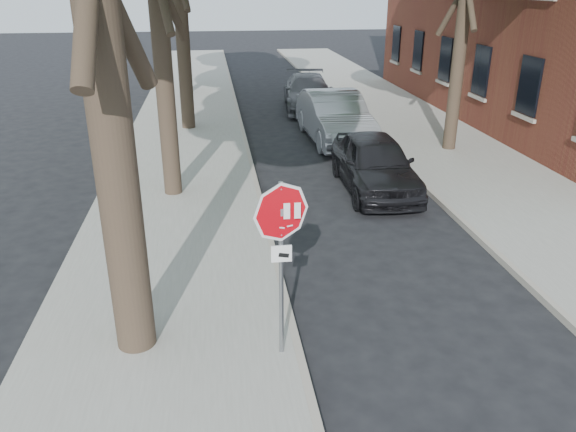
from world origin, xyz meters
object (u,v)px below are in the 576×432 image
car_a (375,163)px  car_c (308,93)px  stop_sign (281,238)px  car_b (335,117)px

car_a → car_c: car_a is taller
car_c → stop_sign: bearing=-95.7°
car_a → car_c: (0.00, 10.27, -0.02)m
stop_sign → car_c: size_ratio=0.53×
stop_sign → car_a: (3.30, 6.83, -1.22)m
stop_sign → car_c: bearing=79.1°
stop_sign → car_a: stop_sign is taller
stop_sign → car_b: stop_sign is taller
car_b → car_c: size_ratio=1.03×
stop_sign → car_a: bearing=64.2°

